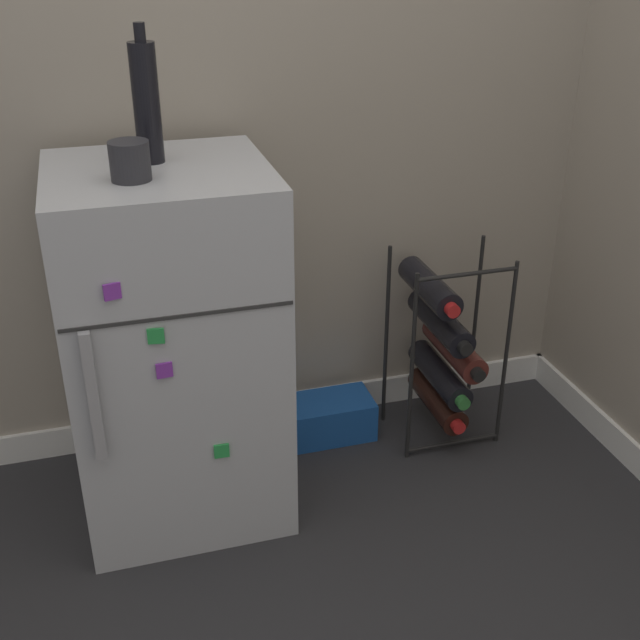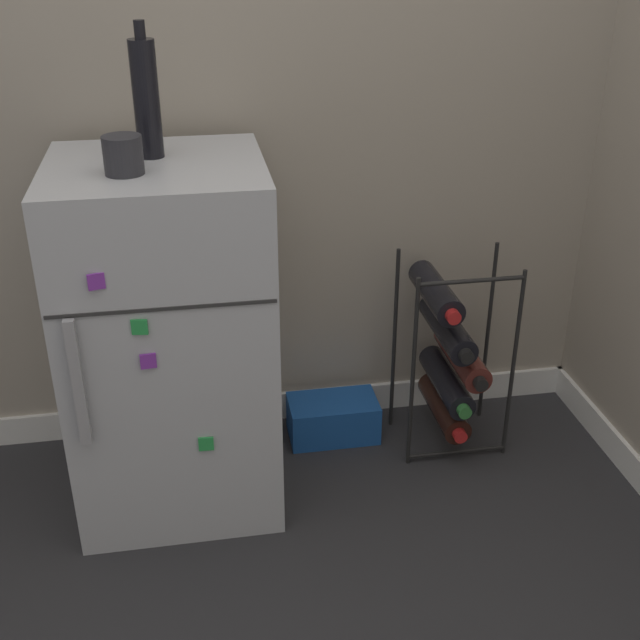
{
  "view_description": "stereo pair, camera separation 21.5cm",
  "coord_description": "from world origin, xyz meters",
  "views": [
    {
      "loc": [
        -0.43,
        -1.39,
        1.43
      ],
      "look_at": [
        0.11,
        0.45,
        0.46
      ],
      "focal_mm": 45.0,
      "sensor_mm": 36.0,
      "label": 1
    },
    {
      "loc": [
        -0.22,
        -1.44,
        1.43
      ],
      "look_at": [
        0.11,
        0.45,
        0.46
      ],
      "focal_mm": 45.0,
      "sensor_mm": 36.0,
      "label": 2
    }
  ],
  "objects": [
    {
      "name": "fridge_top_bottle",
      "position": [
        -0.29,
        0.47,
        1.06
      ],
      "size": [
        0.06,
        0.06,
        0.31
      ],
      "color": "black",
      "rests_on": "mini_fridge"
    },
    {
      "name": "soda_box",
      "position": [
        0.17,
        0.57,
        0.06
      ],
      "size": [
        0.27,
        0.15,
        0.12
      ],
      "color": "#194C9E",
      "rests_on": "ground_plane"
    },
    {
      "name": "wall_back",
      "position": [
        0.0,
        0.73,
        1.24
      ],
      "size": [
        6.94,
        0.07,
        2.5
      ],
      "color": "#9E9384",
      "rests_on": "ground_plane"
    },
    {
      "name": "ground_plane",
      "position": [
        0.0,
        0.0,
        0.0
      ],
      "size": [
        14.0,
        14.0,
        0.0
      ],
      "primitive_type": "plane",
      "color": "#28282B"
    },
    {
      "name": "fridge_top_cup",
      "position": [
        -0.35,
        0.33,
        0.97
      ],
      "size": [
        0.09,
        0.09,
        0.08
      ],
      "color": "#28282D",
      "rests_on": "mini_fridge"
    },
    {
      "name": "mini_fridge",
      "position": [
        -0.29,
        0.41,
        0.46
      ],
      "size": [
        0.51,
        0.52,
        0.92
      ],
      "color": "#B7BABF",
      "rests_on": "ground_plane"
    },
    {
      "name": "wine_rack",
      "position": [
        0.49,
        0.5,
        0.3
      ],
      "size": [
        0.31,
        0.33,
        0.59
      ],
      "color": "black",
      "rests_on": "ground_plane"
    }
  ]
}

